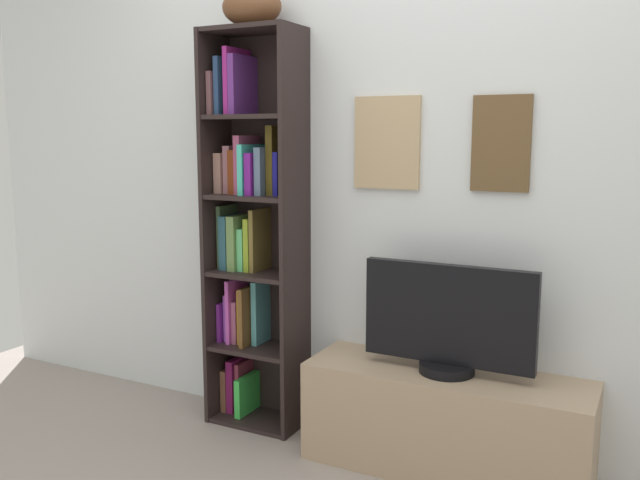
% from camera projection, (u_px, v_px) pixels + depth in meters
% --- Properties ---
extents(back_wall, '(4.80, 0.08, 2.50)m').
position_uv_depth(back_wall, '(396.00, 159.00, 2.86)').
color(back_wall, silver).
rests_on(back_wall, ground).
extents(bookshelf, '(0.44, 0.25, 1.82)m').
position_uv_depth(bookshelf, '(252.00, 230.00, 3.09)').
color(bookshelf, black).
rests_on(bookshelf, ground).
extents(football, '(0.30, 0.24, 0.17)m').
position_uv_depth(football, '(252.00, 7.00, 2.90)').
color(football, brown).
rests_on(football, bookshelf).
extents(tv_stand, '(1.13, 0.36, 0.42)m').
position_uv_depth(tv_stand, '(445.00, 422.00, 2.69)').
color(tv_stand, tan).
rests_on(tv_stand, ground).
extents(television, '(0.68, 0.22, 0.44)m').
position_uv_depth(television, '(448.00, 321.00, 2.63)').
color(television, black).
rests_on(television, tv_stand).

